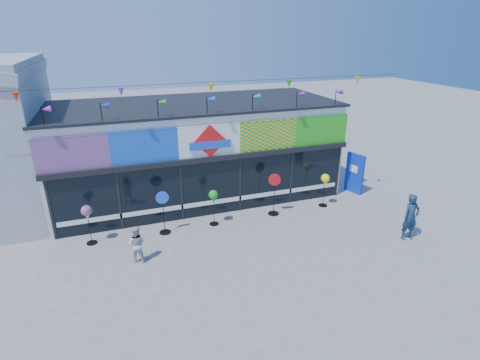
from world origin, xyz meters
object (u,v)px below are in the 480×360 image
blue_sign (354,173)px  child (137,244)px  spinner_3 (274,193)px  adult_man (411,217)px  spinner_2 (213,197)px  spinner_1 (163,211)px  spinner_4 (325,181)px  spinner_0 (87,213)px

blue_sign → child: bearing=177.2°
blue_sign → spinner_3: 4.46m
spinner_3 → adult_man: 5.03m
spinner_2 → adult_man: (6.25, -3.34, -0.28)m
spinner_1 → spinner_3: size_ratio=0.95×
spinner_2 → adult_man: adult_man is taller
blue_sign → spinner_1: size_ratio=1.11×
spinner_1 → spinner_3: bearing=0.8°
spinner_3 → spinner_4: size_ratio=1.21×
spinner_2 → spinner_3: size_ratio=0.81×
spinner_3 → spinner_4: (2.32, 0.00, 0.23)m
blue_sign → spinner_4: (-2.07, -0.84, 0.23)m
blue_sign → spinner_0: size_ratio=1.25×
spinner_2 → child: spinner_2 is taller
spinner_0 → spinner_2: 4.44m
spinner_1 → adult_man: bearing=-22.1°
blue_sign → spinner_0: (-11.34, -0.79, 0.25)m
spinner_2 → blue_sign: bearing=7.2°
spinner_2 → adult_man: size_ratio=0.83×
spinner_0 → adult_man: 11.24m
spinner_4 → adult_man: adult_man is taller
spinner_0 → spinner_2: size_ratio=1.03×
spinner_0 → adult_man: adult_man is taller
spinner_1 → adult_man: 8.79m
child → spinner_0: bearing=-24.5°
spinner_1 → spinner_4: spinner_1 is taller
child → blue_sign: bearing=-142.3°
adult_man → spinner_2: bearing=154.0°
blue_sign → adult_man: bearing=-115.2°
spinner_2 → adult_man: bearing=-28.1°
child → spinner_3: bearing=-140.0°
spinner_4 → child: 8.00m
adult_man → child: size_ratio=1.38×
spinner_4 → spinner_0: bearing=179.7°
spinner_0 → spinner_4: 9.27m
adult_man → spinner_0: bearing=164.3°
spinner_4 → child: bearing=-168.6°
spinner_1 → spinner_0: bearing=177.4°
spinner_0 → spinner_3: bearing=-0.5°
spinner_0 → spinner_2: (4.44, -0.09, -0.03)m
blue_sign → spinner_1: blue_sign is taller
spinner_3 → child: bearing=-164.0°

